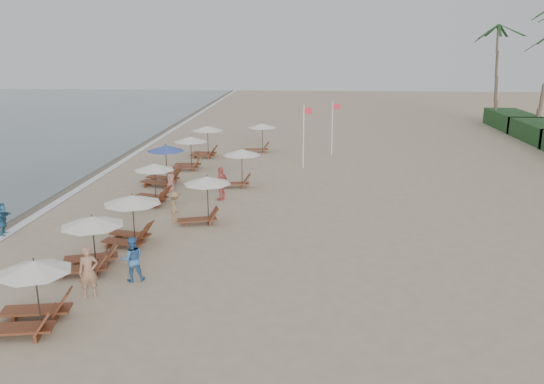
# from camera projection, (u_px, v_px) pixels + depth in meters

# --- Properties ---
(ground) EXTENTS (160.00, 160.00, 0.00)m
(ground) POSITION_uv_depth(u_px,v_px,m) (249.00, 270.00, 20.66)
(ground) COLOR tan
(ground) RESTS_ON ground
(wet_sand_band) EXTENTS (3.20, 140.00, 0.01)m
(wet_sand_band) POSITION_uv_depth(u_px,v_px,m) (48.00, 194.00, 31.14)
(wet_sand_band) COLOR #6B5E4C
(wet_sand_band) RESTS_ON ground
(foam_line) EXTENTS (0.50, 140.00, 0.02)m
(foam_line) POSITION_uv_depth(u_px,v_px,m) (71.00, 194.00, 31.05)
(foam_line) COLOR white
(foam_line) RESTS_ON ground
(lounger_station_0) EXTENTS (2.64, 2.24, 2.14)m
(lounger_station_0) POSITION_uv_depth(u_px,v_px,m) (29.00, 297.00, 16.27)
(lounger_station_0) COLOR brown
(lounger_station_0) RESTS_ON ground
(lounger_station_1) EXTENTS (2.69, 2.46, 2.10)m
(lounger_station_1) POSITION_uv_depth(u_px,v_px,m) (88.00, 243.00, 20.44)
(lounger_station_1) COLOR brown
(lounger_station_1) RESTS_ON ground
(lounger_station_2) EXTENTS (2.55, 2.42, 2.11)m
(lounger_station_2) POSITION_uv_depth(u_px,v_px,m) (129.00, 216.00, 23.13)
(lounger_station_2) COLOR brown
(lounger_station_2) RESTS_ON ground
(lounger_station_3) EXTENTS (2.47, 2.32, 2.17)m
(lounger_station_3) POSITION_uv_depth(u_px,v_px,m) (151.00, 184.00, 28.95)
(lounger_station_3) COLOR brown
(lounger_station_3) RESTS_ON ground
(lounger_station_4) EXTENTS (2.69, 2.50, 2.38)m
(lounger_station_4) POSITION_uv_depth(u_px,v_px,m) (162.00, 166.00, 32.89)
(lounger_station_4) COLOR brown
(lounger_station_4) RESTS_ON ground
(lounger_station_5) EXTENTS (2.46, 2.27, 2.21)m
(lounger_station_5) POSITION_uv_depth(u_px,v_px,m) (188.00, 151.00, 36.86)
(lounger_station_5) COLOR brown
(lounger_station_5) RESTS_ON ground
(lounger_station_6) EXTENTS (2.51, 2.37, 2.32)m
(lounger_station_6) POSITION_uv_depth(u_px,v_px,m) (206.00, 140.00, 40.81)
(lounger_station_6) COLOR brown
(lounger_station_6) RESTS_ON ground
(inland_station_0) EXTENTS (2.60, 2.24, 2.22)m
(inland_station_0) POSITION_uv_depth(u_px,v_px,m) (204.00, 193.00, 25.71)
(inland_station_0) COLOR brown
(inland_station_0) RESTS_ON ground
(inland_station_1) EXTENTS (2.61, 2.24, 2.22)m
(inland_station_1) POSITION_uv_depth(u_px,v_px,m) (239.00, 163.00, 32.27)
(inland_station_1) COLOR brown
(inland_station_1) RESTS_ON ground
(inland_station_2) EXTENTS (2.58, 2.24, 2.22)m
(inland_station_2) POSITION_uv_depth(u_px,v_px,m) (260.00, 133.00, 42.64)
(inland_station_2) COLOR brown
(inland_station_2) RESTS_ON ground
(beachgoer_near) EXTENTS (0.77, 0.68, 1.77)m
(beachgoer_near) POSITION_uv_depth(u_px,v_px,m) (89.00, 272.00, 18.31)
(beachgoer_near) COLOR #A8785B
(beachgoer_near) RESTS_ON ground
(beachgoer_mid_a) EXTENTS (0.96, 0.85, 1.64)m
(beachgoer_mid_a) POSITION_uv_depth(u_px,v_px,m) (132.00, 259.00, 19.57)
(beachgoer_mid_a) COLOR #386BA8
(beachgoer_mid_a) RESTS_ON ground
(beachgoer_mid_b) EXTENTS (0.98, 1.14, 1.52)m
(beachgoer_mid_b) POSITION_uv_depth(u_px,v_px,m) (175.00, 207.00, 25.94)
(beachgoer_mid_b) COLOR olive
(beachgoer_mid_b) RESTS_ON ground
(beachgoer_far_a) EXTENTS (0.88, 1.16, 1.83)m
(beachgoer_far_a) POSITION_uv_depth(u_px,v_px,m) (221.00, 184.00, 29.63)
(beachgoer_far_a) COLOR #CF5B53
(beachgoer_far_a) RESTS_ON ground
(beachgoer_far_b) EXTENTS (0.55, 0.79, 1.52)m
(beachgoer_far_b) POSITION_uv_depth(u_px,v_px,m) (170.00, 179.00, 31.25)
(beachgoer_far_b) COLOR #B27261
(beachgoer_far_b) RESTS_ON ground
(waterline_walker) EXTENTS (0.77, 1.43, 1.47)m
(waterline_walker) POSITION_uv_depth(u_px,v_px,m) (2.00, 219.00, 24.30)
(waterline_walker) COLOR #2D6689
(waterline_walker) RESTS_ON ground
(flag_pole_near) EXTENTS (0.59, 0.08, 4.28)m
(flag_pole_near) POSITION_uv_depth(u_px,v_px,m) (304.00, 133.00, 36.85)
(flag_pole_near) COLOR silver
(flag_pole_near) RESTS_ON ground
(flag_pole_far) EXTENTS (0.60, 0.08, 4.06)m
(flag_pole_far) POSITION_uv_depth(u_px,v_px,m) (333.00, 125.00, 41.21)
(flag_pole_far) COLOR silver
(flag_pole_far) RESTS_ON ground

